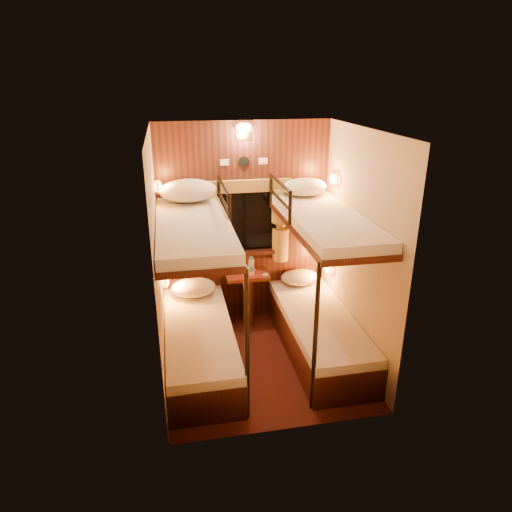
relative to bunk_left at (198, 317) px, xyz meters
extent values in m
plane|color=#3C1710|center=(0.65, -0.07, -0.56)|extent=(2.10, 2.10, 0.00)
plane|color=silver|center=(0.65, -0.07, 1.84)|extent=(2.10, 2.10, 0.00)
plane|color=#C6B293|center=(0.65, 0.98, 0.64)|extent=(2.40, 0.00, 2.40)
plane|color=#C6B293|center=(0.65, -1.12, 0.64)|extent=(2.40, 0.00, 2.40)
plane|color=#C6B293|center=(-0.35, -0.07, 0.64)|extent=(0.00, 2.40, 2.40)
plane|color=#C6B293|center=(1.65, -0.07, 0.64)|extent=(0.00, 2.40, 2.40)
cube|color=black|center=(0.65, 0.97, 0.64)|extent=(2.00, 0.03, 2.40)
cube|color=black|center=(0.00, 0.00, -0.38)|extent=(0.70, 1.90, 0.35)
cube|color=silver|center=(0.00, 0.00, -0.16)|extent=(0.68, 1.88, 0.10)
cube|color=black|center=(0.00, 0.00, 0.89)|extent=(0.70, 1.90, 0.06)
cube|color=silver|center=(0.00, 0.00, 0.97)|extent=(0.68, 1.88, 0.10)
cylinder|color=black|center=(0.35, -0.90, 0.17)|extent=(0.04, 0.04, 1.45)
cylinder|color=black|center=(0.35, 0.88, 1.08)|extent=(0.04, 0.04, 0.32)
cylinder|color=black|center=(0.35, 0.03, 1.08)|extent=(0.04, 0.04, 0.32)
cylinder|color=black|center=(0.35, 0.46, 1.24)|extent=(0.04, 0.85, 0.04)
cylinder|color=black|center=(0.35, 0.46, 1.07)|extent=(0.03, 0.85, 0.03)
cube|color=black|center=(1.30, 0.00, -0.38)|extent=(0.70, 1.90, 0.35)
cube|color=silver|center=(1.30, 0.00, -0.16)|extent=(0.68, 1.88, 0.10)
cube|color=black|center=(1.30, 0.00, 0.89)|extent=(0.70, 1.90, 0.06)
cube|color=silver|center=(1.30, 0.00, 0.97)|extent=(0.68, 1.88, 0.10)
cylinder|color=black|center=(0.95, -0.90, 0.17)|extent=(0.04, 0.04, 1.45)
cylinder|color=black|center=(0.95, 0.88, 1.08)|extent=(0.04, 0.04, 0.32)
cylinder|color=black|center=(0.95, 0.03, 1.08)|extent=(0.04, 0.04, 0.32)
cylinder|color=black|center=(0.95, 0.46, 1.24)|extent=(0.04, 0.85, 0.04)
cylinder|color=black|center=(0.95, 0.46, 1.07)|extent=(0.03, 0.85, 0.03)
cube|color=black|center=(0.65, 0.95, 0.69)|extent=(0.98, 0.02, 0.78)
cube|color=black|center=(0.65, 0.94, 0.69)|extent=(0.90, 0.01, 0.70)
cube|color=black|center=(0.65, 0.90, 0.31)|extent=(1.00, 0.12, 0.04)
cube|color=olive|center=(0.65, 0.91, 1.12)|extent=(1.10, 0.06, 0.14)
cylinder|color=olive|center=(0.22, 0.90, 0.87)|extent=(0.22, 0.22, 0.40)
cylinder|color=olive|center=(0.22, 0.90, 0.64)|extent=(0.11, 0.11, 0.12)
cylinder|color=olive|center=(0.22, 0.90, 0.39)|extent=(0.20, 0.20, 0.40)
torus|color=#B28534|center=(0.22, 0.90, 0.64)|extent=(0.14, 0.14, 0.02)
cylinder|color=olive|center=(1.08, 0.90, 0.87)|extent=(0.22, 0.22, 0.40)
cylinder|color=olive|center=(1.08, 0.90, 0.64)|extent=(0.11, 0.11, 0.12)
cylinder|color=olive|center=(1.08, 0.90, 0.39)|extent=(0.20, 0.20, 0.40)
torus|color=#B28534|center=(1.08, 0.90, 0.64)|extent=(0.14, 0.14, 0.02)
cylinder|color=black|center=(0.65, 0.95, 1.39)|extent=(0.12, 0.02, 0.12)
cube|color=silver|center=(0.43, 0.95, 1.39)|extent=(0.10, 0.01, 0.07)
cube|color=silver|center=(0.87, 0.95, 1.39)|extent=(0.10, 0.01, 0.07)
cube|color=#B28534|center=(0.65, 0.95, 1.66)|extent=(0.18, 0.01, 0.08)
ellipsoid|color=#FFCC8C|center=(0.65, 0.93, 1.76)|extent=(0.18, 0.09, 0.11)
ellipsoid|color=orange|center=(-0.31, 0.63, 0.14)|extent=(0.08, 0.20, 0.13)
torus|color=#B28534|center=(-0.31, 0.63, 0.14)|extent=(0.02, 0.17, 0.17)
ellipsoid|color=orange|center=(-0.31, 0.63, 1.22)|extent=(0.08, 0.20, 0.13)
torus|color=#B28534|center=(-0.31, 0.63, 1.22)|extent=(0.02, 0.17, 0.17)
ellipsoid|color=orange|center=(1.61, 0.63, 0.14)|extent=(0.08, 0.20, 0.13)
torus|color=#B28534|center=(1.61, 0.63, 0.14)|extent=(0.02, 0.17, 0.17)
ellipsoid|color=orange|center=(1.61, 0.63, 1.22)|extent=(0.08, 0.20, 0.13)
torus|color=#B28534|center=(1.61, 0.63, 1.22)|extent=(0.02, 0.17, 0.17)
cube|color=#532413|center=(0.65, 0.78, 0.07)|extent=(0.50, 0.34, 0.04)
cube|color=black|center=(0.65, 0.78, -0.25)|extent=(0.08, 0.30, 0.61)
cube|color=maroon|center=(0.65, 0.78, 0.09)|extent=(0.30, 0.34, 0.01)
cylinder|color=#99BFE5|center=(0.53, 0.82, 0.19)|extent=(0.06, 0.06, 0.20)
cylinder|color=#3A63AE|center=(0.53, 0.82, 0.18)|extent=(0.07, 0.07, 0.07)
cylinder|color=#3A63AE|center=(0.53, 0.82, 0.31)|extent=(0.04, 0.04, 0.03)
cylinder|color=#99BFE5|center=(0.69, 0.73, 0.19)|extent=(0.06, 0.06, 0.20)
cylinder|color=#3A63AE|center=(0.69, 0.73, 0.18)|extent=(0.07, 0.07, 0.07)
cylinder|color=#3A63AE|center=(0.69, 0.73, 0.31)|extent=(0.04, 0.04, 0.03)
cube|color=silver|center=(0.85, 0.70, 0.09)|extent=(0.09, 0.08, 0.01)
cube|color=silver|center=(0.72, 0.88, 0.09)|extent=(0.08, 0.07, 0.01)
ellipsoid|color=silver|center=(0.00, 0.71, 0.00)|extent=(0.52, 0.37, 0.20)
ellipsoid|color=silver|center=(1.30, 0.78, -0.01)|extent=(0.46, 0.33, 0.18)
ellipsoid|color=silver|center=(0.00, 0.69, 1.15)|extent=(0.61, 0.44, 0.24)
ellipsoid|color=silver|center=(1.30, 0.71, 1.13)|extent=(0.51, 0.36, 0.20)
camera|label=1|loc=(-0.20, -4.13, 2.28)|focal=32.00mm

